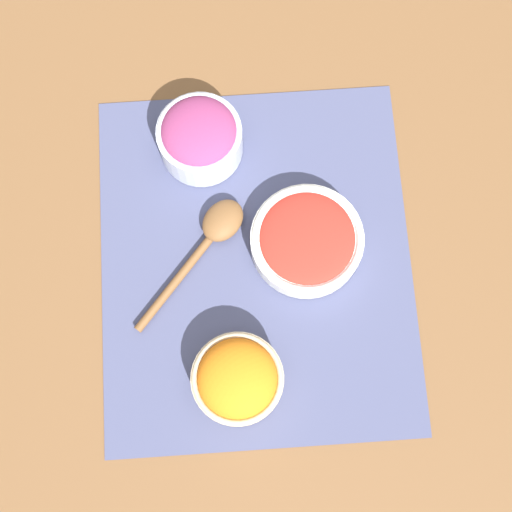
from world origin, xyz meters
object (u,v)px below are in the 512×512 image
Objects in this scene: onion_bowl at (200,137)px; wooden_spoon at (213,233)px; tomato_bowl at (307,240)px; carrot_bowl at (238,379)px.

onion_bowl is 0.14m from wooden_spoon.
tomato_bowl is 0.82× the size of wooden_spoon.
tomato_bowl is at bearing -30.18° from carrot_bowl.
carrot_bowl reaches higher than tomato_bowl.
onion_bowl reaches higher than tomato_bowl.
onion_bowl is at bearing 5.45° from carrot_bowl.
carrot_bowl reaches higher than wooden_spoon.
carrot_bowl is at bearing -173.94° from wooden_spoon.
tomato_bowl is (0.18, -0.11, -0.01)m from carrot_bowl.
onion_bowl is at bearing 4.49° from wooden_spoon.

